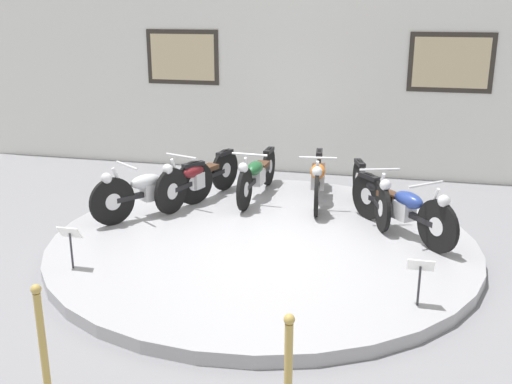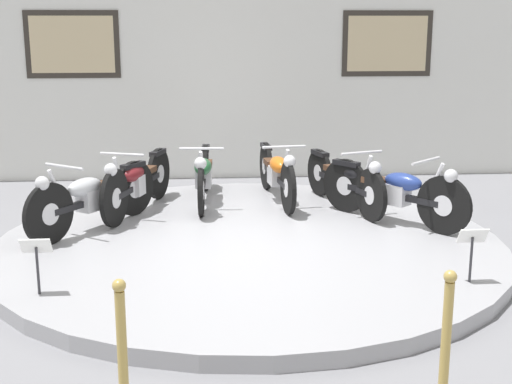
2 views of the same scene
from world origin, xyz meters
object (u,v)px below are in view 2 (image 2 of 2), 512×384
at_px(motorcycle_maroon, 137,181).
at_px(motorcycle_blue, 395,190).
at_px(motorcycle_silver, 91,195).
at_px(motorcycle_green, 203,174).
at_px(info_placard_front_left, 36,253).
at_px(motorcycle_black, 345,179).
at_px(stanchion_post_right_of_entry, 444,376).
at_px(motorcycle_orange, 277,172).
at_px(info_placard_front_centre, 472,243).

relative_size(motorcycle_maroon, motorcycle_blue, 1.24).
distance_m(motorcycle_silver, motorcycle_green, 1.68).
bearing_deg(info_placard_front_left, motorcycle_green, 64.86).
distance_m(motorcycle_green, motorcycle_black, 1.81).
xyz_separation_m(motorcycle_green, stanchion_post_right_of_entry, (1.44, -5.10, -0.18)).
height_order(motorcycle_green, motorcycle_black, motorcycle_green).
bearing_deg(motorcycle_silver, motorcycle_maroon, 58.34).
distance_m(motorcycle_blue, info_placard_front_left, 4.12).
bearing_deg(motorcycle_green, info_placard_front_left, -115.14).
xyz_separation_m(motorcycle_green, motorcycle_blue, (2.20, -1.12, 0.01)).
relative_size(motorcycle_maroon, motorcycle_green, 0.98).
bearing_deg(info_placard_front_left, motorcycle_blue, 27.99).
relative_size(motorcycle_silver, info_placard_front_left, 3.26).
bearing_deg(info_placard_front_left, motorcycle_orange, 52.05).
bearing_deg(motorcycle_black, info_placard_front_left, -140.47).
xyz_separation_m(motorcycle_orange, stanchion_post_right_of_entry, (0.49, -5.10, -0.19)).
distance_m(motorcycle_silver, motorcycle_blue, 3.45).
relative_size(motorcycle_green, info_placard_front_left, 3.86).
bearing_deg(motorcycle_green, stanchion_post_right_of_entry, -74.25).
bearing_deg(info_placard_front_centre, motorcycle_green, 127.93).
bearing_deg(motorcycle_silver, info_placard_front_left, -95.37).
distance_m(motorcycle_green, info_placard_front_centre, 3.87).
relative_size(motorcycle_silver, motorcycle_blue, 1.08).
bearing_deg(motorcycle_black, motorcycle_silver, -166.80).
xyz_separation_m(motorcycle_green, motorcycle_orange, (0.95, 0.00, 0.01)).
xyz_separation_m(motorcycle_black, info_placard_front_centre, (0.62, -2.64, -0.01)).
height_order(motorcycle_orange, stanchion_post_right_of_entry, stanchion_post_right_of_entry).
relative_size(motorcycle_black, stanchion_post_right_of_entry, 1.85).
xyz_separation_m(motorcycle_orange, motorcycle_black, (0.81, -0.42, -0.01)).
relative_size(motorcycle_orange, info_placard_front_centre, 3.89).
distance_m(motorcycle_black, motorcycle_blue, 0.83).
distance_m(motorcycle_black, info_placard_front_centre, 2.71).
bearing_deg(motorcycle_maroon, info_placard_front_left, -103.20).
bearing_deg(motorcycle_blue, motorcycle_maroon, 166.80).
distance_m(motorcycle_silver, info_placard_front_left, 1.94).
bearing_deg(motorcycle_blue, motorcycle_green, 152.99).
xyz_separation_m(motorcycle_blue, info_placard_front_centre, (0.18, -1.93, -0.03)).
distance_m(motorcycle_silver, motorcycle_orange, 2.47).
relative_size(motorcycle_silver, motorcycle_green, 0.84).
distance_m(motorcycle_green, info_placard_front_left, 3.37).
bearing_deg(motorcycle_black, motorcycle_orange, 152.69).
distance_m(motorcycle_green, stanchion_post_right_of_entry, 5.30).
distance_m(motorcycle_green, motorcycle_orange, 0.95).
distance_m(motorcycle_orange, motorcycle_blue, 1.68).
bearing_deg(stanchion_post_right_of_entry, motorcycle_orange, 95.47).
bearing_deg(motorcycle_green, motorcycle_silver, -138.06).
xyz_separation_m(info_placard_front_centre, stanchion_post_right_of_entry, (-0.94, -2.04, -0.17)).
xyz_separation_m(motorcycle_maroon, info_placard_front_centre, (3.19, -2.64, -0.03)).
height_order(motorcycle_green, info_placard_front_left, motorcycle_green).
bearing_deg(motorcycle_orange, motorcycle_maroon, -166.72).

